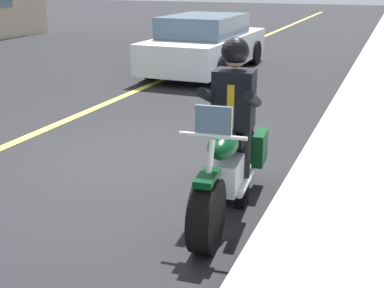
# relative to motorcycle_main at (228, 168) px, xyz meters

# --- Properties ---
(ground_plane) EXTENTS (80.00, 80.00, 0.00)m
(ground_plane) POSITION_rel_motorcycle_main_xyz_m (-0.73, -1.55, -0.45)
(ground_plane) COLOR black
(lane_center_stripe) EXTENTS (60.00, 0.16, 0.01)m
(lane_center_stripe) POSITION_rel_motorcycle_main_xyz_m (-0.73, -3.55, -0.45)
(lane_center_stripe) COLOR #E5DB4C
(lane_center_stripe) RESTS_ON ground_plane
(motorcycle_main) EXTENTS (2.22, 0.73, 1.26)m
(motorcycle_main) POSITION_rel_motorcycle_main_xyz_m (0.00, 0.00, 0.00)
(motorcycle_main) COLOR black
(motorcycle_main) RESTS_ON ground_plane
(rider_main) EXTENTS (0.66, 0.59, 1.74)m
(rider_main) POSITION_rel_motorcycle_main_xyz_m (-0.19, -0.02, 0.58)
(rider_main) COLOR black
(rider_main) RESTS_ON ground_plane
(car_dark) EXTENTS (4.60, 1.92, 1.40)m
(car_dark) POSITION_rel_motorcycle_main_xyz_m (-7.28, -3.00, 0.24)
(car_dark) COLOR white
(car_dark) RESTS_ON ground_plane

